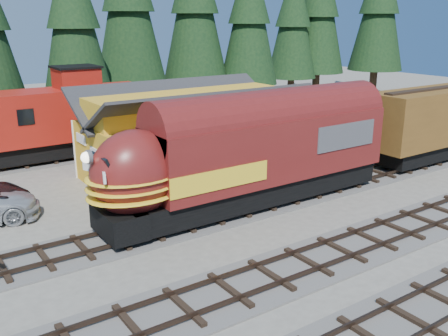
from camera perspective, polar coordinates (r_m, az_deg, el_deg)
ground at (r=22.21m, az=10.50°, el=-7.21°), size 120.00×120.00×0.00m
track_siding at (r=31.84m, az=18.30°, el=-0.28°), size 68.00×3.20×0.33m
depot at (r=29.28m, az=-3.79°, el=4.97°), size 12.80×7.00×5.30m
conifer_backdrop at (r=43.60m, az=-8.67°, el=17.92°), size 78.75×22.24×16.91m
locomotive at (r=23.58m, az=2.26°, el=1.00°), size 15.84×3.15×4.31m
caboose at (r=34.12m, az=-17.78°, el=5.49°), size 10.67×3.09×5.55m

